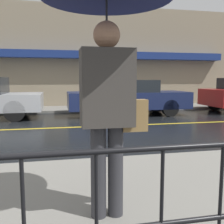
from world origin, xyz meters
name	(u,v)px	position (x,y,z in m)	size (l,w,h in m)	color
ground_plane	(65,128)	(0.00, 0.00, 0.00)	(80.00, 80.00, 0.00)	black
sidewalk_near	(80,205)	(0.00, -5.00, 0.05)	(28.00, 3.04, 0.10)	gray
sidewalk_far	(62,109)	(0.00, 4.49, 0.05)	(28.00, 2.04, 0.10)	gray
lane_marking	(65,127)	(0.00, 0.00, 0.00)	(25.20, 0.12, 0.01)	gold
building_storefront	(60,57)	(0.00, 5.63, 2.53)	(28.00, 0.85, 5.04)	gray
railing_foreground	(96,203)	(0.00, -6.27, 0.69)	(12.00, 0.04, 0.92)	black
pedestrian	(107,22)	(0.24, -5.36, 1.92)	(1.18, 1.18, 2.28)	#333338
car_navy	(127,97)	(2.50, 2.31, 0.72)	(4.74, 1.71, 1.39)	#19234C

